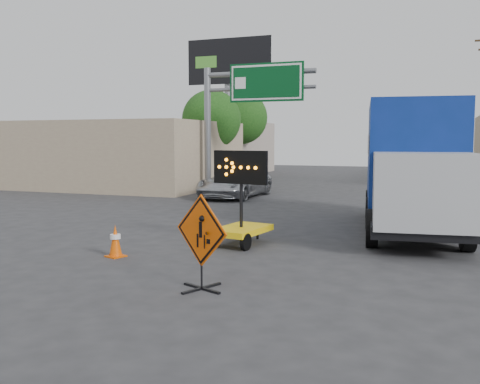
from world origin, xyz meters
The scene contains 14 objects.
ground centered at (0.00, 0.00, 0.00)m, with size 100.00×100.00×0.00m, color #2D2D30.
storefront_left_near centered at (-14.00, 20.00, 2.00)m, with size 14.00×10.00×4.00m, color tan.
storefront_left_far centered at (-15.00, 34.00, 2.20)m, with size 12.00×10.00×4.40m, color #A59489.
highway_gantry centered at (-4.43, 17.96, 5.07)m, with size 6.18×0.38×6.90m.
billboard centered at (-8.35, 25.87, 7.35)m, with size 6.10×0.54×9.85m.
tree_left_near centered at (-8.00, 22.00, 4.16)m, with size 3.71×3.71×6.03m.
tree_left_far centered at (-9.00, 30.00, 4.60)m, with size 4.10×4.10×6.66m.
construction_sign centered at (1.16, 0.37, 0.99)m, with size 1.32×0.95×1.89m.
arrow_board centered at (0.33, 4.87, 0.60)m, with size 1.66×2.01×2.64m.
pickup_truck centered at (-4.26, 16.32, 0.74)m, with size 2.45×5.31×1.48m, color #AFB2B7.
box_truck centered at (4.67, 8.85, 1.86)m, with size 3.62×8.90×4.10m.
cone_a centered at (-2.10, 2.30, 0.41)m, with size 0.53×0.53×0.81m.
cone_b centered at (-1.29, 5.74, 0.32)m, with size 0.37×0.37×0.65m.
cone_c centered at (-1.84, 6.59, 0.31)m, with size 0.42×0.42×0.63m.
Camera 1 is at (5.46, -9.01, 2.95)m, focal length 40.00 mm.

